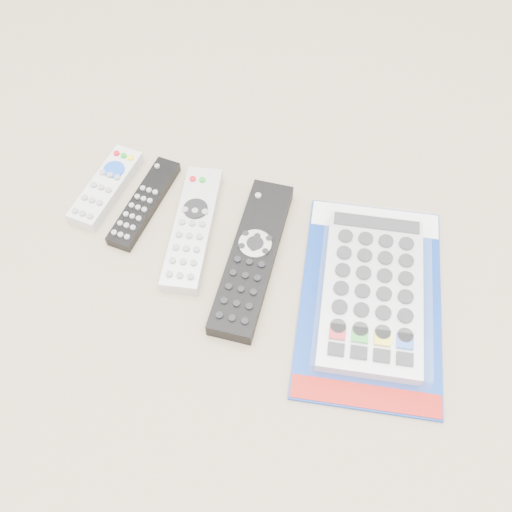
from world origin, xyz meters
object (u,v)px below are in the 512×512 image
(remote_small_grey, at_px, (106,187))
(remote_silver_dvd, at_px, (193,228))
(remote_slim_black, at_px, (144,203))
(remote_large_black, at_px, (253,257))
(jumbo_remote_packaged, at_px, (372,290))

(remote_small_grey, relative_size, remote_silver_dvd, 0.71)
(remote_small_grey, bearing_deg, remote_slim_black, -3.79)
(remote_large_black, height_order, jumbo_remote_packaged, jumbo_remote_packaged)
(remote_slim_black, xyz_separation_m, remote_silver_dvd, (0.08, -0.02, 0.00))
(remote_small_grey, relative_size, remote_large_black, 0.60)
(remote_small_grey, bearing_deg, remote_silver_dvd, -7.12)
(remote_slim_black, xyz_separation_m, jumbo_remote_packaged, (0.34, -0.04, 0.01))
(remote_silver_dvd, relative_size, jumbo_remote_packaged, 0.64)
(remote_small_grey, distance_m, jumbo_remote_packaged, 0.40)
(remote_slim_black, bearing_deg, remote_silver_dvd, -10.11)
(remote_silver_dvd, bearing_deg, remote_small_grey, 158.16)
(remote_small_grey, height_order, remote_silver_dvd, same)
(remote_large_black, relative_size, jumbo_remote_packaged, 0.76)
(remote_silver_dvd, height_order, jumbo_remote_packaged, jumbo_remote_packaged)
(remote_slim_black, height_order, remote_silver_dvd, remote_silver_dvd)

